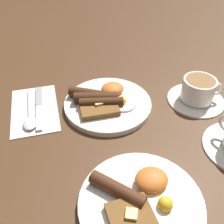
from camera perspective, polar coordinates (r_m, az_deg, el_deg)
The scene contains 7 objects.
ground_plane at distance 0.70m, azimuth -0.91°, elevation 1.26°, with size 3.00×3.00×0.00m, color #4C301C.
breakfast_plate_near at distance 0.69m, azimuth -1.46°, elevation 2.23°, with size 0.23×0.23×0.04m.
breakfast_plate_far at distance 0.51m, azimuth 6.59°, elevation -18.70°, with size 0.23×0.23×0.04m.
teacup_near at distance 0.74m, azimuth 18.20°, elevation 4.15°, with size 0.15×0.15×0.07m.
napkin at distance 0.72m, azimuth -16.51°, elevation 0.61°, with size 0.12×0.20×0.01m, color white.
knife at distance 0.72m, azimuth -15.64°, elevation 1.54°, with size 0.02×0.18×0.01m.
spoon at distance 0.68m, azimuth -17.46°, elevation -1.39°, with size 0.04×0.17×0.01m.
Camera 1 is at (0.11, 0.53, 0.45)m, focal length 42.00 mm.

